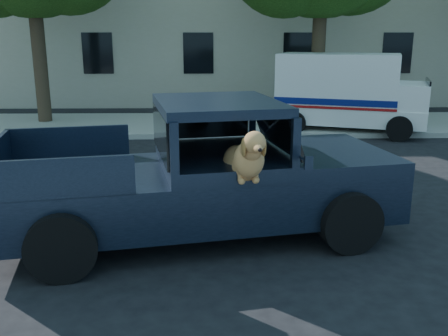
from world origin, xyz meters
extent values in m
plane|color=black|center=(0.00, 0.00, 0.00)|extent=(120.00, 120.00, 0.00)
cube|color=gray|center=(0.00, 9.20, 0.07)|extent=(60.00, 4.00, 0.15)
cylinder|color=#332619|center=(-4.00, 9.60, 2.20)|extent=(0.44, 0.44, 4.40)
cylinder|color=#332619|center=(5.00, 9.60, 2.20)|extent=(0.44, 0.44, 4.40)
cube|color=black|center=(1.37, 0.15, 0.68)|extent=(5.96, 3.24, 0.72)
cube|color=black|center=(3.34, 0.55, 1.13)|extent=(2.02, 2.45, 0.17)
cube|color=black|center=(1.64, 0.21, 1.96)|extent=(2.06, 2.37, 0.13)
cube|color=black|center=(2.50, 0.38, 1.58)|extent=(0.64, 1.89, 0.61)
cube|color=black|center=(1.95, -0.23, 0.89)|extent=(0.70, 0.70, 0.41)
cube|color=black|center=(2.76, -0.96, 1.39)|extent=(0.12, 0.07, 0.17)
cube|color=silver|center=(5.78, 8.19, 0.57)|extent=(4.74, 3.28, 0.52)
cube|color=silver|center=(5.39, 8.33, 1.60)|extent=(3.96, 3.00, 1.55)
cube|color=silver|center=(7.38, 7.63, 1.19)|extent=(1.50, 2.11, 0.72)
cube|color=#0B155A|center=(5.06, 7.39, 1.03)|extent=(3.32, 1.17, 0.19)
cube|color=#9E0F0F|center=(5.06, 7.39, 0.87)|extent=(3.32, 1.17, 0.07)
camera|label=1|loc=(1.57, -6.93, 2.93)|focal=40.00mm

